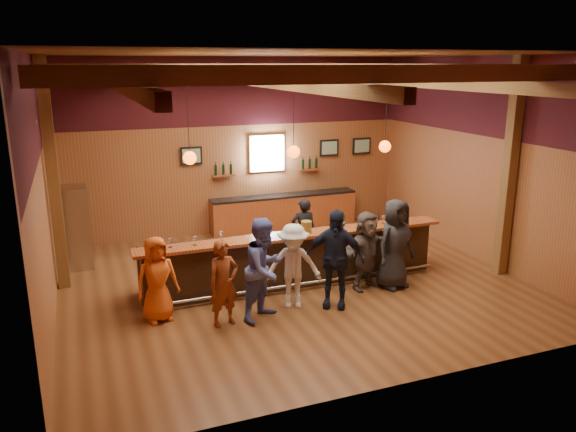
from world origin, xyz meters
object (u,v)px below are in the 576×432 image
(customer_orange, at_px, (157,279))
(customer_navy, at_px, (334,259))
(bar_counter, at_px, (291,257))
(customer_redvest, at_px, (224,283))
(customer_white, at_px, (293,266))
(customer_brown, at_px, (367,250))
(stainless_fridge, at_px, (73,228))
(ice_bucket, at_px, (306,227))
(bartender, at_px, (304,232))
(customer_denim, at_px, (265,269))
(customer_dark, at_px, (395,244))
(back_bar_cabinet, at_px, (284,212))
(bottle_a, at_px, (333,222))

(customer_orange, xyz_separation_m, customer_navy, (3.10, -0.55, 0.16))
(bar_counter, relative_size, customer_orange, 4.15)
(customer_redvest, bearing_deg, customer_white, -1.48)
(customer_white, relative_size, customer_brown, 1.00)
(stainless_fridge, bearing_deg, customer_orange, -68.59)
(customer_redvest, bearing_deg, ice_bucket, 17.18)
(customer_orange, relative_size, customer_navy, 0.82)
(bartender, bearing_deg, customer_denim, 65.93)
(customer_redvest, distance_m, customer_brown, 3.09)
(stainless_fridge, xyz_separation_m, customer_orange, (1.30, -3.32, -0.14))
(customer_redvest, distance_m, customer_navy, 2.08)
(customer_orange, bearing_deg, stainless_fridge, 99.73)
(customer_white, xyz_separation_m, bartender, (1.03, 2.01, -0.04))
(bar_counter, distance_m, customer_orange, 2.96)
(bar_counter, height_order, customer_brown, customer_brown)
(customer_white, bearing_deg, customer_denim, -139.89)
(customer_denim, relative_size, customer_brown, 1.16)
(customer_dark, distance_m, bartender, 2.20)
(customer_navy, bearing_deg, bartender, 112.31)
(back_bar_cabinet, distance_m, customer_denim, 5.49)
(customer_brown, xyz_separation_m, bartender, (-0.63, 1.71, -0.04))
(customer_dark, relative_size, bottle_a, 5.42)
(customer_orange, relative_size, customer_brown, 0.96)
(stainless_fridge, height_order, customer_orange, stainless_fridge)
(back_bar_cabinet, bearing_deg, bartender, -101.79)
(customer_navy, xyz_separation_m, customer_dark, (1.51, 0.40, -0.02))
(bar_counter, xyz_separation_m, customer_brown, (1.24, -0.88, 0.27))
(customer_white, bearing_deg, bar_counter, 88.32)
(customer_redvest, distance_m, bartender, 3.31)
(customer_navy, distance_m, bartender, 2.28)
(customer_navy, height_order, customer_dark, customer_navy)
(bar_counter, bearing_deg, customer_orange, -162.92)
(customer_orange, relative_size, bottle_a, 4.56)
(customer_redvest, xyz_separation_m, customer_white, (1.37, 0.27, 0.04))
(customer_denim, bearing_deg, bar_counter, 20.46)
(customer_orange, height_order, customer_dark, customer_dark)
(bar_counter, distance_m, customer_navy, 1.50)
(customer_denim, relative_size, bartender, 1.21)
(customer_denim, bearing_deg, stainless_fridge, 95.09)
(customer_white, relative_size, customer_navy, 0.86)
(back_bar_cabinet, relative_size, customer_brown, 2.54)
(stainless_fridge, distance_m, customer_white, 5.18)
(ice_bucket, bearing_deg, customer_orange, -169.52)
(customer_redvest, bearing_deg, customer_dark, -5.84)
(customer_redvest, bearing_deg, customer_brown, -1.98)
(bottle_a, bearing_deg, customer_brown, -58.18)
(customer_brown, height_order, bottle_a, customer_brown)
(customer_white, height_order, customer_brown, customer_white)
(back_bar_cabinet, bearing_deg, customer_brown, -89.21)
(customer_redvest, relative_size, customer_brown, 0.96)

